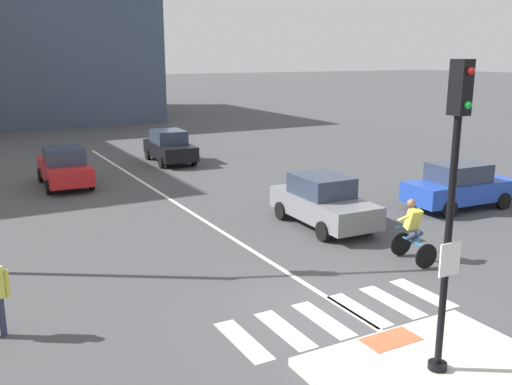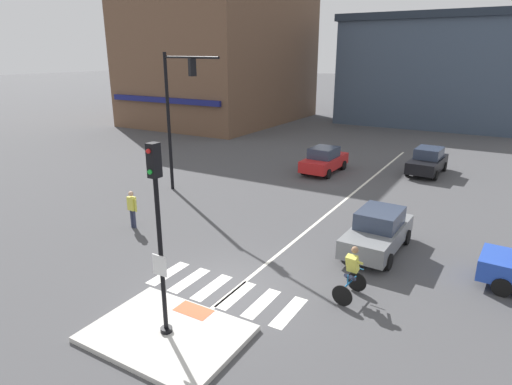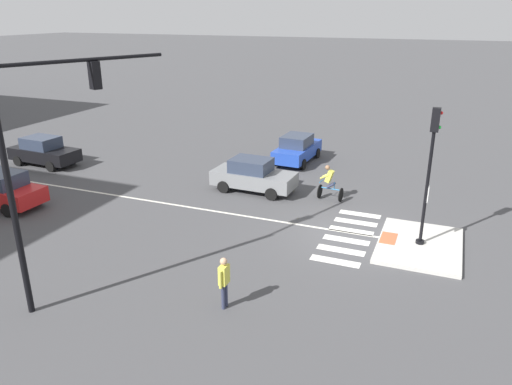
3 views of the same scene
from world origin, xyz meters
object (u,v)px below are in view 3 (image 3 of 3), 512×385
Objects in this scene: signal_pole at (430,165)px; car_black_eastbound_distant at (44,151)px; car_red_westbound_distant at (1,189)px; cyclist at (329,182)px; pedestrian_at_curb_left at (224,279)px; car_grey_eastbound_mid at (253,175)px; car_blue_cross_right at (297,149)px; traffic_light_mast at (39,150)px.

car_black_eastbound_distant is (2.93, 21.12, -2.43)m from signal_pole.
car_red_westbound_distant is 2.47× the size of cyclist.
car_black_eastbound_distant is at bearing 59.60° from pedestrian_at_curb_left.
signal_pole is 3.09× the size of pedestrian_at_curb_left.
car_grey_eastbound_mid is (0.44, -12.90, 0.00)m from car_black_eastbound_distant.
car_blue_cross_right and car_red_westbound_distant have the same top height.
signal_pole is 3.07× the size of cyclist.
car_black_eastbound_distant is at bearing 114.16° from car_blue_cross_right.
traffic_light_mast is 1.78× the size of car_red_westbound_distant.
signal_pole reaches higher than pedestrian_at_curb_left.
pedestrian_at_curb_left reaches higher than car_red_westbound_distant.
traffic_light_mast is 12.10m from car_grey_eastbound_mid.
signal_pole is 18.46m from car_red_westbound_distant.
cyclist is (0.23, -3.78, 0.06)m from car_grey_eastbound_mid.
signal_pole is 21.46m from car_black_eastbound_distant.
traffic_light_mast is 1.76× the size of car_black_eastbound_distant.
traffic_light_mast reaches higher than car_red_westbound_distant.
car_grey_eastbound_mid is 10.30m from pedestrian_at_curb_left.
car_black_eastbound_distant is at bearing 82.10° from signal_pole.
car_grey_eastbound_mid and car_blue_cross_right have the same top height.
signal_pole is at bearing -139.25° from car_blue_cross_right.
car_blue_cross_right is 15.68m from car_red_westbound_distant.
car_red_westbound_distant is 2.48× the size of pedestrian_at_curb_left.
car_blue_cross_right is (6.02, -13.41, 0.00)m from car_black_eastbound_distant.
traffic_light_mast is at bearing 154.12° from cyclist.
car_blue_cross_right is at bearing -5.29° from car_grey_eastbound_mid.
pedestrian_at_curb_left is (-9.38, -15.99, 0.17)m from car_black_eastbound_distant.
car_blue_cross_right is at bearing -7.84° from traffic_light_mast.
traffic_light_mast is 4.41× the size of pedestrian_at_curb_left.
car_red_westbound_distant is (-2.81, 18.08, -2.43)m from signal_pole.
car_blue_cross_right is at bearing -65.84° from car_black_eastbound_distant.
car_black_eastbound_distant is 16.69m from cyclist.
pedestrian_at_curb_left is at bearing 141.50° from signal_pole.
traffic_light_mast is 6.38m from pedestrian_at_curb_left.
car_red_westbound_distant is (-6.18, 9.86, 0.00)m from car_grey_eastbound_mid.
car_red_westbound_distant is at bearing 57.63° from traffic_light_mast.
pedestrian_at_curb_left is at bearing -170.49° from car_blue_cross_right.
car_blue_cross_right is at bearing 9.51° from pedestrian_at_curb_left.
signal_pole is 1.23× the size of car_black_eastbound_distant.
car_grey_eastbound_mid is (11.29, -1.81, -3.99)m from traffic_light_mast.
car_grey_eastbound_mid and car_red_westbound_distant have the same top height.
car_red_westbound_distant is (-5.74, -3.04, 0.00)m from car_black_eastbound_distant.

